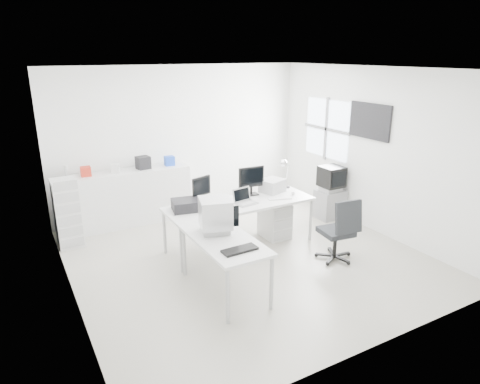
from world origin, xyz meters
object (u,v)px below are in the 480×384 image
laptop (246,198)px  laser_printer (272,186)px  lcd_monitor_small (201,190)px  crt_monitor (215,217)px  office_chair (336,229)px  tv_cabinet (330,204)px  drawer_pedestal (275,220)px  lcd_monitor_large (251,181)px  side_desk (225,265)px  main_desk (240,225)px  inkjet_printer (188,205)px  crt_tv (331,179)px  sideboard (135,197)px  filing_cabinet (67,213)px

laptop → laser_printer: laser_printer is taller
lcd_monitor_small → crt_monitor: lcd_monitor_small is taller
office_chair → tv_cabinet: office_chair is taller
drawer_pedestal → lcd_monitor_large: (-0.35, 0.20, 0.68)m
crt_monitor → lcd_monitor_small: bearing=91.1°
laptop → side_desk: bearing=-140.9°
main_desk → laser_printer: (0.75, 0.22, 0.48)m
laser_printer → laptop: bearing=-173.6°
lcd_monitor_small → office_chair: bearing=-59.0°
inkjet_printer → crt_tv: size_ratio=0.91×
side_desk → laser_printer: size_ratio=3.71×
side_desk → lcd_monitor_large: (1.20, 1.35, 0.61)m
drawer_pedestal → crt_tv: bearing=9.3°
tv_cabinet → crt_tv: 0.50m
laptop → crt_monitor: size_ratio=0.70×
inkjet_printer → office_chair: 2.25m
crt_monitor → sideboard: bearing=113.2°
drawer_pedestal → tv_cabinet: drawer_pedestal is taller
drawer_pedestal → crt_tv: crt_tv is taller
lcd_monitor_large → laptop: (-0.30, -0.35, -0.13)m
crt_monitor → sideboard: (-0.32, 2.70, -0.46)m
side_desk → filing_cabinet: bearing=121.5°
crt_tv → sideboard: 3.65m
crt_monitor → sideboard: size_ratio=0.21×
tv_cabinet → filing_cabinet: size_ratio=0.49×
office_chair → crt_tv: 1.77m
tv_cabinet → crt_tv: bearing=0.0°
laser_printer → crt_monitor: 1.93m
main_desk → crt_tv: (2.11, 0.28, 0.39)m
office_chair → laptop: bearing=141.9°
inkjet_printer → laser_printer: 1.60m
inkjet_printer → laptop: bearing=-1.1°
tv_cabinet → filing_cabinet: (-4.50, 1.14, 0.28)m
inkjet_printer → sideboard: sideboard is taller
crt_monitor → main_desk: bearing=61.4°
side_desk → office_chair: (1.88, 0.00, 0.12)m
main_desk → crt_monitor: (-0.85, -0.85, 0.59)m
laptop → sideboard: size_ratio=0.15×
laser_printer → office_chair: (0.28, -1.32, -0.36)m
main_desk → tv_cabinet: 2.13m
laser_printer → lcd_monitor_large: bearing=157.5°
crt_monitor → crt_tv: bearing=37.3°
lcd_monitor_large → crt_monitor: bearing=-133.1°
laser_printer → sideboard: bearing=121.6°
crt_tv → main_desk: bearing=-172.4°
laser_printer → filing_cabinet: 3.38m
lcd_monitor_large → filing_cabinet: lcd_monitor_large is taller
main_desk → filing_cabinet: size_ratio=2.18×
side_desk → crt_monitor: crt_monitor is taller
main_desk → laser_printer: 0.92m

